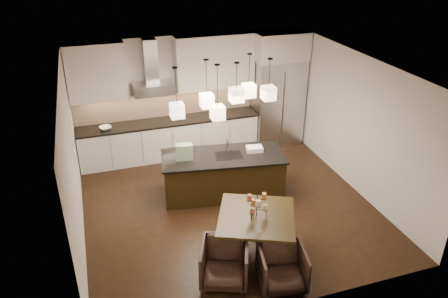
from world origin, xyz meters
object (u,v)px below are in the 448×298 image
object	(u,v)px
island_body	(223,175)
armchair_left	(224,263)
refrigerator	(277,102)
armchair_right	(282,268)
dining_table	(256,234)

from	to	relation	value
island_body	armchair_left	size ratio (longest dim) A/B	3.21
refrigerator	island_body	distance (m)	2.88
armchair_left	armchair_right	distance (m)	0.88
island_body	armchair_right	size ratio (longest dim) A/B	3.32
island_body	armchair_right	bearing A→B (deg)	-79.84
island_body	armchair_right	xyz separation A→B (m)	(0.04, -2.77, -0.09)
refrigerator	island_body	world-z (taller)	refrigerator
refrigerator	dining_table	world-z (taller)	refrigerator
armchair_left	refrigerator	bearing A→B (deg)	78.61
dining_table	armchair_left	bearing A→B (deg)	-121.51
refrigerator	island_body	size ratio (longest dim) A/B	0.90
armchair_left	armchair_right	bearing A→B (deg)	-2.70
armchair_left	island_body	bearing A→B (deg)	93.94
armchair_right	refrigerator	bearing A→B (deg)	78.71
refrigerator	armchair_right	bearing A→B (deg)	-112.98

